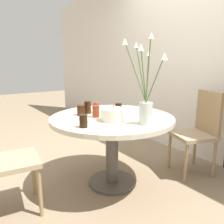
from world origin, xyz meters
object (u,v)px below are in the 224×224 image
object	(u,v)px
chair_near_front	(0,154)
drink_glass_5	(118,109)
side_plate	(127,111)
drink_glass_1	(81,110)
drink_glass_0	(88,107)
drink_glass_3	(96,111)
chair_far_back	(199,128)
drink_glass_2	(83,121)
drink_glass_4	(96,108)
birthday_cake	(114,115)
flower_vase	(146,99)

from	to	relation	value
chair_near_front	drink_glass_5	world-z (taller)	chair_near_front
side_plate	drink_glass_1	xyz separation A→B (m)	(-0.15, -0.47, 0.05)
drink_glass_0	drink_glass_3	xyz separation A→B (m)	(0.19, -0.02, -0.01)
side_plate	drink_glass_5	size ratio (longest dim) A/B	1.86
chair_far_back	drink_glass_2	distance (m)	1.36
drink_glass_4	drink_glass_5	world-z (taller)	drink_glass_5
birthday_cake	side_plate	xyz separation A→B (m)	(-0.20, 0.33, -0.05)
chair_far_back	birthday_cake	world-z (taller)	chair_far_back
birthday_cake	flower_vase	distance (m)	0.33
flower_vase	drink_glass_4	size ratio (longest dim) A/B	6.97
chair_far_back	side_plate	size ratio (longest dim) A/B	4.37
drink_glass_3	flower_vase	bearing A→B (deg)	22.26
chair_near_front	drink_glass_5	size ratio (longest dim) A/B	8.12
side_plate	drink_glass_0	xyz separation A→B (m)	(-0.19, -0.37, 0.06)
chair_near_front	birthday_cake	bearing A→B (deg)	-99.76
birthday_cake	drink_glass_1	bearing A→B (deg)	-159.12
drink_glass_2	drink_glass_5	size ratio (longest dim) A/B	0.92
drink_glass_1	drink_glass_3	world-z (taller)	drink_glass_3
drink_glass_2	drink_glass_4	world-z (taller)	drink_glass_2
chair_far_back	drink_glass_3	xyz separation A→B (m)	(-0.42, -1.07, 0.25)
drink_glass_4	drink_glass_5	bearing A→B (deg)	33.05
chair_far_back	chair_near_front	xyz separation A→B (m)	(-0.50, -1.90, 0.00)
flower_vase	drink_glass_5	size ratio (longest dim) A/B	6.25
drink_glass_2	drink_glass_3	bearing A→B (deg)	131.52
drink_glass_3	drink_glass_4	world-z (taller)	drink_glass_3
drink_glass_0	drink_glass_2	bearing A→B (deg)	-33.74
drink_glass_3	drink_glass_4	distance (m)	0.20
side_plate	chair_near_front	bearing A→B (deg)	-93.59
chair_near_front	drink_glass_5	bearing A→B (deg)	-88.41
flower_vase	drink_glass_2	distance (m)	0.53
drink_glass_2	chair_far_back	bearing A→B (deg)	81.91
chair_far_back	drink_glass_2	world-z (taller)	chair_far_back
side_plate	drink_glass_2	xyz separation A→B (m)	(0.24, -0.66, 0.05)
side_plate	drink_glass_4	bearing A→B (deg)	-119.85
chair_near_front	drink_glass_0	bearing A→B (deg)	-74.78
side_plate	drink_glass_2	world-z (taller)	drink_glass_2
drink_glass_1	drink_glass_5	size ratio (longest dim) A/B	0.89
birthday_cake	drink_glass_1	world-z (taller)	birthday_cake
chair_far_back	drink_glass_1	bearing A→B (deg)	-94.83
birthday_cake	drink_glass_3	distance (m)	0.21
flower_vase	drink_glass_3	world-z (taller)	flower_vase
drink_glass_1	drink_glass_4	bearing A→B (deg)	94.15
flower_vase	drink_glass_5	bearing A→B (deg)	172.87
chair_near_front	drink_glass_4	xyz separation A→B (m)	(-0.09, 0.94, 0.24)
drink_glass_5	drink_glass_1	bearing A→B (deg)	-120.70
chair_near_front	drink_glass_1	xyz separation A→B (m)	(-0.07, 0.75, 0.24)
flower_vase	chair_near_front	bearing A→B (deg)	-118.00
drink_glass_0	drink_glass_2	world-z (taller)	drink_glass_0
drink_glass_4	drink_glass_5	xyz separation A→B (m)	(0.20, 0.13, 0.01)
drink_glass_3	birthday_cake	bearing A→B (deg)	16.37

